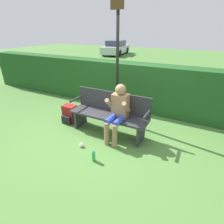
{
  "coord_description": "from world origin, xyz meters",
  "views": [
    {
      "loc": [
        1.7,
        -3.1,
        2.25
      ],
      "look_at": [
        0.15,
        -0.1,
        0.63
      ],
      "focal_mm": 28.0,
      "sensor_mm": 36.0,
      "label": 1
    }
  ],
  "objects_px": {
    "backpack": "(70,114)",
    "parked_car": "(116,48)",
    "signpost": "(117,60)",
    "water_bottle": "(94,156)",
    "person_seated": "(118,110)",
    "park_bench": "(110,113)"
  },
  "relations": [
    {
      "from": "water_bottle",
      "to": "parked_car",
      "type": "relative_size",
      "value": 0.05
    },
    {
      "from": "signpost",
      "to": "water_bottle",
      "type": "bearing_deg",
      "value": -78.95
    },
    {
      "from": "park_bench",
      "to": "water_bottle",
      "type": "relative_size",
      "value": 8.1
    },
    {
      "from": "park_bench",
      "to": "person_seated",
      "type": "distance_m",
      "value": 0.36
    },
    {
      "from": "person_seated",
      "to": "parked_car",
      "type": "xyz_separation_m",
      "value": [
        -6.24,
        12.6,
        -0.09
      ]
    },
    {
      "from": "park_bench",
      "to": "water_bottle",
      "type": "xyz_separation_m",
      "value": [
        0.22,
        -1.05,
        -0.39
      ]
    },
    {
      "from": "water_bottle",
      "to": "parked_car",
      "type": "distance_m",
      "value": 14.86
    },
    {
      "from": "signpost",
      "to": "parked_car",
      "type": "bearing_deg",
      "value": 116.27
    },
    {
      "from": "water_bottle",
      "to": "signpost",
      "type": "relative_size",
      "value": 0.08
    },
    {
      "from": "backpack",
      "to": "parked_car",
      "type": "xyz_separation_m",
      "value": [
        -4.8,
        12.5,
        0.38
      ]
    },
    {
      "from": "signpost",
      "to": "parked_car",
      "type": "relative_size",
      "value": 0.7
    },
    {
      "from": "backpack",
      "to": "water_bottle",
      "type": "distance_m",
      "value": 1.71
    },
    {
      "from": "park_bench",
      "to": "backpack",
      "type": "relative_size",
      "value": 3.98
    },
    {
      "from": "water_bottle",
      "to": "signpost",
      "type": "distance_m",
      "value": 2.23
    },
    {
      "from": "park_bench",
      "to": "water_bottle",
      "type": "bearing_deg",
      "value": -78.37
    },
    {
      "from": "backpack",
      "to": "water_bottle",
      "type": "height_order",
      "value": "backpack"
    },
    {
      "from": "person_seated",
      "to": "backpack",
      "type": "relative_size",
      "value": 2.65
    },
    {
      "from": "person_seated",
      "to": "signpost",
      "type": "height_order",
      "value": "signpost"
    },
    {
      "from": "person_seated",
      "to": "backpack",
      "type": "height_order",
      "value": "person_seated"
    },
    {
      "from": "person_seated",
      "to": "signpost",
      "type": "relative_size",
      "value": 0.42
    },
    {
      "from": "park_bench",
      "to": "signpost",
      "type": "height_order",
      "value": "signpost"
    },
    {
      "from": "park_bench",
      "to": "person_seated",
      "type": "relative_size",
      "value": 1.5
    }
  ]
}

